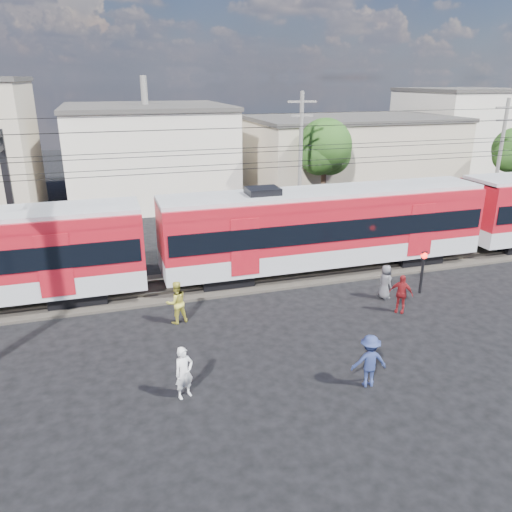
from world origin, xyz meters
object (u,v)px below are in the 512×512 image
Objects in this scene: pedestrian_a at (184,373)px; crossing_signal at (423,265)px; commuter_train at (329,225)px; pedestrian_c at (369,361)px.

crossing_signal is (11.49, 4.61, 0.54)m from pedestrian_a.
crossing_signal reaches higher than pedestrian_a.
pedestrian_a is (-8.61, -8.42, -1.56)m from commuter_train.
commuter_train reaches higher than pedestrian_a.
pedestrian_c is at bearing -135.60° from crossing_signal.
commuter_train is 29.92× the size of pedestrian_a.
crossing_signal is (5.85, 5.72, 0.51)m from pedestrian_c.
pedestrian_c is (5.64, -1.11, 0.03)m from pedestrian_a.
commuter_train is 12.14m from pedestrian_a.
pedestrian_a is 0.84× the size of crossing_signal.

